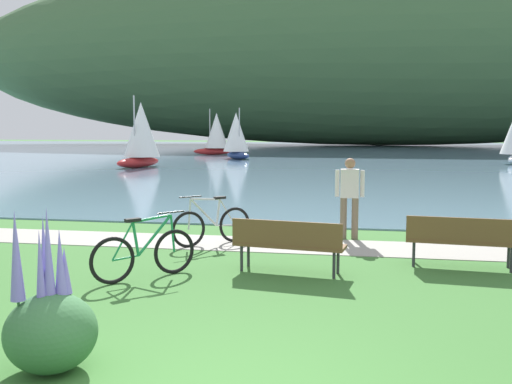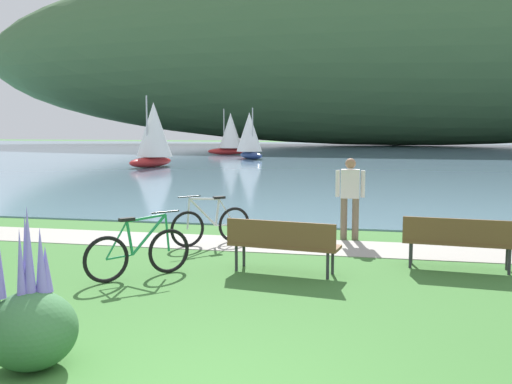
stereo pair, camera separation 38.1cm
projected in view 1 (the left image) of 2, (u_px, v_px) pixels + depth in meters
The scene contains 12 objects.
bay_water at pixel (347, 153), 52.62m from camera, with size 180.00×80.00×0.04m, color #6B8EA8.
distant_hillside at pixel (382, 48), 75.11m from camera, with size 118.69×28.00×25.17m, color #42663D.
shoreline_path at pixel (299, 246), 11.48m from camera, with size 60.00×1.50×0.01m, color #A39E93.
park_bench_near_camera at pixel (288, 242), 9.26m from camera, with size 1.85×0.74×0.88m.
park_bench_further_along at pixel (462, 238), 9.59m from camera, with size 1.84×0.65×0.88m.
bicycle_leaning_near_bench at pixel (212, 225), 11.56m from camera, with size 1.33×1.26×1.01m.
bicycle_beside_path at pixel (145, 253), 8.95m from camera, with size 1.25×1.34×1.01m.
person_at_shoreline at pixel (350, 193), 12.09m from camera, with size 0.61×0.22×1.71m.
echium_bush_far_cluster at pixel (50, 326), 5.53m from camera, with size 0.88×0.88×1.61m.
sailboat_mid_bay at pixel (141, 134), 33.64m from camera, with size 2.64×3.66×4.15m.
sailboat_toward_hillside at pixel (236, 135), 42.69m from camera, with size 2.87×3.10×3.75m.
sailboat_far_off at pixel (216, 133), 49.37m from camera, with size 3.45×2.49×3.90m.
Camera 1 is at (1.16, -4.35, 2.34)m, focal length 40.56 mm.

